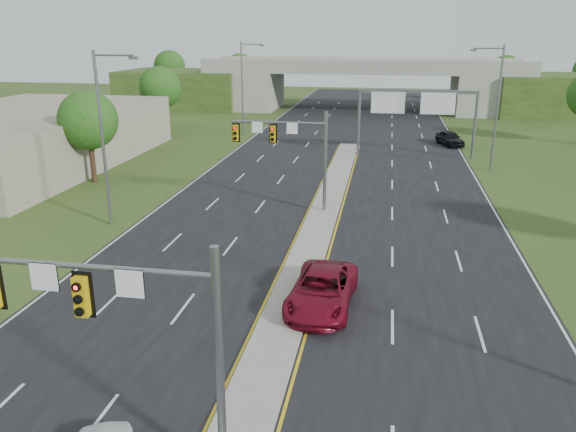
# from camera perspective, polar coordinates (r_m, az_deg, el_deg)

# --- Properties ---
(road) EXTENTS (24.00, 160.00, 0.02)m
(road) POSITION_cam_1_polar(r_m,az_deg,el_deg) (48.94, 5.02, 3.90)
(road) COLOR black
(road) RESTS_ON ground
(median) EXTENTS (2.00, 54.00, 0.16)m
(median) POSITION_cam_1_polar(r_m,az_deg,el_deg) (37.44, 3.35, -0.39)
(median) COLOR gray
(median) RESTS_ON road
(lane_markings) EXTENTS (23.72, 160.00, 0.01)m
(lane_markings) POSITION_cam_1_polar(r_m,az_deg,el_deg) (43.14, 3.48, 2.01)
(lane_markings) COLOR gold
(lane_markings) RESTS_ON road
(signal_mast_near) EXTENTS (6.62, 0.60, 7.00)m
(signal_mast_near) POSITION_cam_1_polar(r_m,az_deg,el_deg) (15.52, -15.37, -10.41)
(signal_mast_near) COLOR slate
(signal_mast_near) RESTS_ON ground
(signal_mast_far) EXTENTS (6.62, 0.60, 7.00)m
(signal_mast_far) POSITION_cam_1_polar(r_m,az_deg,el_deg) (38.43, 0.44, 7.25)
(signal_mast_far) COLOR slate
(signal_mast_far) RESTS_ON ground
(sign_gantry) EXTENTS (11.58, 0.44, 6.67)m
(sign_gantry) POSITION_cam_1_polar(r_m,az_deg,el_deg) (57.67, 12.83, 10.98)
(sign_gantry) COLOR slate
(sign_gantry) RESTS_ON ground
(overpass) EXTENTS (80.00, 14.00, 8.10)m
(overpass) POSITION_cam_1_polar(r_m,az_deg,el_deg) (92.76, 7.67, 12.75)
(overpass) COLOR gray
(overpass) RESTS_ON ground
(lightpole_l_mid) EXTENTS (2.85, 0.25, 11.00)m
(lightpole_l_mid) POSITION_cam_1_polar(r_m,az_deg,el_deg) (37.09, -18.13, 8.13)
(lightpole_l_mid) COLOR slate
(lightpole_l_mid) RESTS_ON ground
(lightpole_l_far) EXTENTS (2.85, 0.25, 11.00)m
(lightpole_l_far) POSITION_cam_1_polar(r_m,az_deg,el_deg) (69.72, -4.53, 13.24)
(lightpole_l_far) COLOR slate
(lightpole_l_far) RESTS_ON ground
(lightpole_r_far) EXTENTS (2.85, 0.25, 11.00)m
(lightpole_r_far) POSITION_cam_1_polar(r_m,az_deg,el_deg) (53.43, 20.32, 10.72)
(lightpole_r_far) COLOR slate
(lightpole_r_far) RESTS_ON ground
(tree_l_near) EXTENTS (4.80, 4.80, 7.60)m
(tree_l_near) POSITION_cam_1_polar(r_m,az_deg,el_deg) (49.09, -19.64, 9.13)
(tree_l_near) COLOR #382316
(tree_l_near) RESTS_ON ground
(tree_l_mid) EXTENTS (5.20, 5.20, 8.12)m
(tree_l_mid) POSITION_cam_1_polar(r_m,az_deg,el_deg) (73.17, -12.86, 12.61)
(tree_l_mid) COLOR #382316
(tree_l_mid) RESTS_ON ground
(tree_back_a) EXTENTS (6.00, 6.00, 8.85)m
(tree_back_a) POSITION_cam_1_polar(r_m,az_deg,el_deg) (114.45, -11.94, 14.67)
(tree_back_a) COLOR #382316
(tree_back_a) RESTS_ON ground
(tree_back_b) EXTENTS (5.60, 5.60, 8.32)m
(tree_back_b) POSITION_cam_1_polar(r_m,az_deg,el_deg) (110.10, -4.92, 14.69)
(tree_back_b) COLOR #382316
(tree_back_b) RESTS_ON ground
(tree_back_c) EXTENTS (5.60, 5.60, 8.32)m
(tree_back_c) POSITION_cam_1_polar(r_m,az_deg,el_deg) (108.35, 21.23, 13.52)
(tree_back_c) COLOR #382316
(tree_back_c) RESTS_ON ground
(commercial_building) EXTENTS (18.00, 30.00, 5.00)m
(commercial_building) POSITION_cam_1_polar(r_m,az_deg,el_deg) (59.01, -25.58, 7.12)
(commercial_building) COLOR gray
(commercial_building) RESTS_ON ground
(car_far_a) EXTENTS (3.06, 6.07, 1.65)m
(car_far_a) POSITION_cam_1_polar(r_m,az_deg,el_deg) (25.75, 3.48, -7.51)
(car_far_a) COLOR maroon
(car_far_a) RESTS_ON road
(car_far_c) EXTENTS (3.23, 5.02, 1.59)m
(car_far_c) POSITION_cam_1_polar(r_m,az_deg,el_deg) (65.47, 16.13, 7.60)
(car_far_c) COLOR black
(car_far_c) RESTS_ON road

